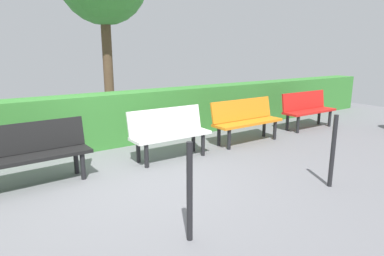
{
  "coord_description": "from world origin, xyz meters",
  "views": [
    {
      "loc": [
        1.76,
        4.17,
        1.82
      ],
      "look_at": [
        -1.32,
        -0.29,
        0.55
      ],
      "focal_mm": 31.05,
      "sensor_mm": 36.0,
      "label": 1
    }
  ],
  "objects_px": {
    "bench_black": "(31,151)",
    "bench_orange": "(246,119)",
    "bench_white": "(169,131)",
    "bench_red": "(307,108)"
  },
  "relations": [
    {
      "from": "bench_black",
      "to": "bench_orange",
      "type": "bearing_deg",
      "value": 177.33
    },
    {
      "from": "bench_red",
      "to": "bench_black",
      "type": "distance_m",
      "value": 6.05
    },
    {
      "from": "bench_orange",
      "to": "bench_red",
      "type": "bearing_deg",
      "value": -178.16
    },
    {
      "from": "bench_red",
      "to": "bench_white",
      "type": "xyz_separation_m",
      "value": [
        3.89,
        0.1,
        -0.0
      ]
    },
    {
      "from": "bench_white",
      "to": "bench_orange",
      "type": "bearing_deg",
      "value": -178.96
    },
    {
      "from": "bench_white",
      "to": "bench_black",
      "type": "relative_size",
      "value": 0.92
    },
    {
      "from": "bench_orange",
      "to": "bench_black",
      "type": "distance_m",
      "value": 3.96
    },
    {
      "from": "bench_red",
      "to": "bench_white",
      "type": "height_order",
      "value": "same"
    },
    {
      "from": "bench_white",
      "to": "bench_black",
      "type": "xyz_separation_m",
      "value": [
        2.15,
        -0.06,
        0.0
      ]
    },
    {
      "from": "bench_white",
      "to": "bench_black",
      "type": "height_order",
      "value": "same"
    }
  ]
}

